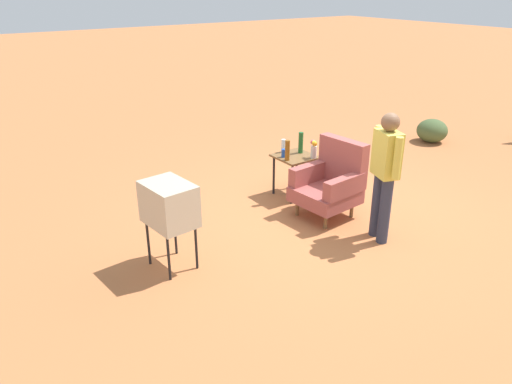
% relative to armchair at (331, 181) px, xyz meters
% --- Properties ---
extents(ground_plane, '(60.00, 60.00, 0.00)m').
position_rel_armchair_xyz_m(ground_plane, '(0.06, 0.02, -0.50)').
color(ground_plane, '#B76B3D').
extents(armchair, '(0.84, 0.84, 1.06)m').
position_rel_armchair_xyz_m(armchair, '(0.00, 0.00, 0.00)').
color(armchair, brown).
rests_on(armchair, ground).
extents(side_table, '(0.56, 0.56, 0.64)m').
position_rel_armchair_xyz_m(side_table, '(-0.81, 0.01, 0.05)').
color(side_table, black).
rests_on(side_table, ground).
extents(tv_on_stand, '(0.64, 0.50, 1.03)m').
position_rel_armchair_xyz_m(tv_on_stand, '(-0.01, -2.41, 0.28)').
color(tv_on_stand, black).
rests_on(tv_on_stand, ground).
extents(person_standing, '(0.54, 0.33, 1.64)m').
position_rel_armchair_xyz_m(person_standing, '(0.88, 0.03, 0.44)').
color(person_standing, '#2D3347').
rests_on(person_standing, ground).
extents(soda_can_blue, '(0.07, 0.07, 0.12)m').
position_rel_armchair_xyz_m(soda_can_blue, '(-0.86, -0.17, 0.20)').
color(soda_can_blue, blue).
rests_on(soda_can_blue, side_table).
extents(bottle_tall_amber, '(0.07, 0.07, 0.30)m').
position_rel_armchair_xyz_m(bottle_tall_amber, '(-0.72, -0.21, 0.29)').
color(bottle_tall_amber, brown).
rests_on(bottle_tall_amber, side_table).
extents(bottle_short_clear, '(0.06, 0.06, 0.20)m').
position_rel_armchair_xyz_m(bottle_short_clear, '(-1.04, -0.03, 0.24)').
color(bottle_short_clear, silver).
rests_on(bottle_short_clear, side_table).
extents(bottle_wine_green, '(0.07, 0.07, 0.32)m').
position_rel_armchair_xyz_m(bottle_wine_green, '(-0.87, 0.16, 0.30)').
color(bottle_wine_green, '#1E5623').
rests_on(bottle_wine_green, side_table).
extents(flower_vase, '(0.15, 0.10, 0.27)m').
position_rel_armchair_xyz_m(flower_vase, '(-0.58, 0.17, 0.29)').
color(flower_vase, silver).
rests_on(flower_vase, side_table).
extents(shrub_mid, '(0.61, 0.61, 0.47)m').
position_rel_armchair_xyz_m(shrub_mid, '(-1.31, 4.01, -0.26)').
color(shrub_mid, '#475B33').
rests_on(shrub_mid, ground).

